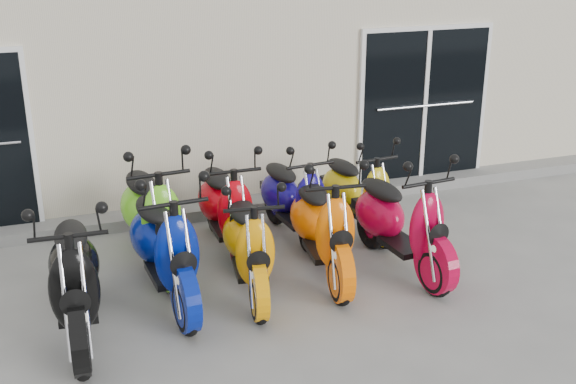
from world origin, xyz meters
name	(u,v)px	position (x,y,z in m)	size (l,w,h in m)	color
ground	(306,274)	(0.00, 0.00, 0.00)	(80.00, 80.00, 0.00)	gray
building	(197,53)	(0.00, 5.20, 1.60)	(14.00, 6.00, 3.20)	beige
front_step	(253,204)	(0.00, 2.02, 0.07)	(14.00, 0.40, 0.15)	gray
door_right	(424,101)	(2.60, 2.17, 1.26)	(2.02, 0.08, 2.22)	black
scooter_front_black	(73,263)	(-2.44, -0.48, 0.75)	(0.74, 2.03, 1.50)	black
scooter_front_blue	(164,232)	(-1.54, -0.08, 0.76)	(0.75, 2.06, 1.52)	#05198A
scooter_front_orange_a	(248,232)	(-0.70, -0.19, 0.68)	(0.67, 1.84, 1.36)	orange
scooter_front_orange_b	(323,213)	(0.16, -0.07, 0.73)	(0.72, 1.97, 1.45)	#FF6703
scooter_front_red	(402,209)	(1.02, -0.23, 0.72)	(0.71, 1.95, 1.44)	#B5042E
scooter_back_green	(151,202)	(-1.54, 0.77, 0.76)	(0.75, 2.06, 1.52)	#6EE021
scooter_back_red	(225,196)	(-0.67, 0.85, 0.70)	(0.69, 1.90, 1.40)	red
scooter_back_blue	(294,188)	(0.18, 0.89, 0.67)	(0.66, 1.82, 1.35)	#13097B
scooter_back_yellow	(358,181)	(1.03, 0.92, 0.65)	(0.64, 1.75, 1.29)	yellow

